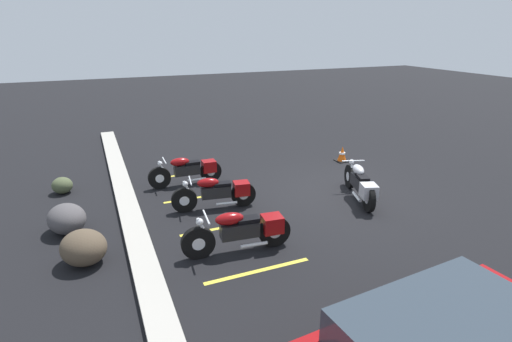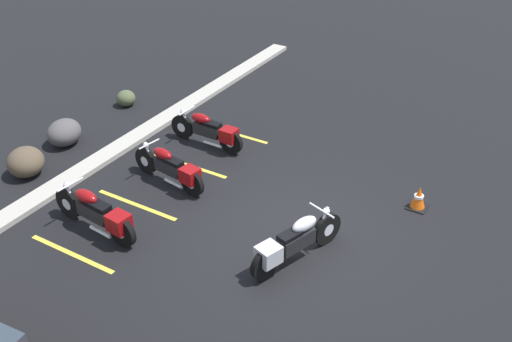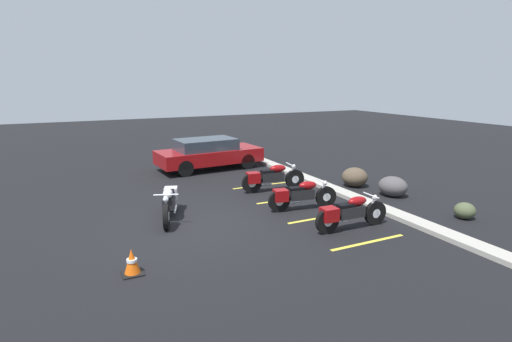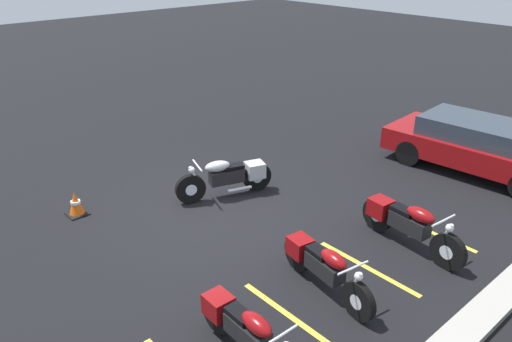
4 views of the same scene
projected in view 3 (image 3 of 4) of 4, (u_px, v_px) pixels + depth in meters
name	position (u px, v px, depth m)	size (l,w,h in m)	color
ground	(192.00, 224.00, 10.41)	(60.00, 60.00, 0.00)	black
motorcycle_silver_featured	(169.00, 201.00, 10.83)	(2.15, 0.96, 0.87)	black
parked_bike_0	(270.00, 177.00, 13.44)	(0.65, 2.25, 0.88)	black
parked_bike_1	(299.00, 195.00, 11.50)	(0.68, 2.10, 0.83)	black
parked_bike_2	(349.00, 213.00, 9.97)	(0.59, 2.11, 0.83)	black
car_red	(208.00, 153.00, 16.73)	(2.14, 4.43, 1.29)	black
concrete_curb	(353.00, 197.00, 12.63)	(18.00, 0.50, 0.12)	#A8A399
landscape_rock_0	(355.00, 177.00, 14.05)	(0.90, 0.82, 0.68)	brown
landscape_rock_1	(465.00, 211.00, 10.80)	(0.53, 0.55, 0.45)	#495235
landscape_rock_2	(393.00, 186.00, 12.88)	(0.95, 0.79, 0.65)	#4B484A
traffic_cone	(132.00, 262.00, 7.71)	(0.40, 0.40, 0.52)	black
stall_line_0	(260.00, 185.00, 14.23)	(0.10, 2.10, 0.00)	gold
stall_line_1	(287.00, 199.00, 12.57)	(0.10, 2.10, 0.00)	gold
stall_line_2	(321.00, 218.00, 10.92)	(0.10, 2.10, 0.00)	gold
stall_line_3	(368.00, 242.00, 9.26)	(0.10, 2.10, 0.00)	gold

